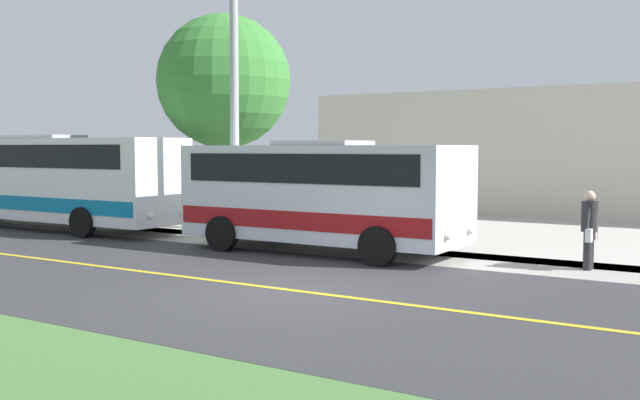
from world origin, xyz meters
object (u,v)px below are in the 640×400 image
object	(u,v)px
tree_curbside	(224,82)
commercial_building	(597,152)
pedestrian_with_bags	(589,227)
shuttle_bus_front	(323,191)
street_light_pole	(232,70)
transit_bus_rear	(37,177)

from	to	relation	value
tree_curbside	commercial_building	xyz separation A→B (m)	(-14.00, 8.70, -2.29)
pedestrian_with_bags	shuttle_bus_front	bearing A→B (deg)	-83.35
street_light_pole	commercial_building	xyz separation A→B (m)	(-16.51, 6.36, -2.29)
pedestrian_with_bags	commercial_building	world-z (taller)	commercial_building
transit_bus_rear	commercial_building	world-z (taller)	commercial_building
tree_curbside	commercial_building	distance (m)	16.64
pedestrian_with_bags	tree_curbside	distance (m)	12.56
shuttle_bus_front	transit_bus_rear	distance (m)	11.06
pedestrian_with_bags	tree_curbside	bearing A→B (deg)	-100.09
pedestrian_with_bags	commercial_building	xyz separation A→B (m)	(-16.10, -3.07, 1.54)
street_light_pole	commercial_building	bearing A→B (deg)	158.94
transit_bus_rear	street_light_pole	distance (m)	8.50
street_light_pole	tree_curbside	distance (m)	3.44
street_light_pole	commercial_building	distance (m)	17.84
transit_bus_rear	shuttle_bus_front	bearing A→B (deg)	90.57
pedestrian_with_bags	street_light_pole	distance (m)	10.19
transit_bus_rear	street_light_pole	world-z (taller)	street_light_pole
shuttle_bus_front	transit_bus_rear	size ratio (longest dim) A/B	0.62
pedestrian_with_bags	street_light_pole	bearing A→B (deg)	-87.46
transit_bus_rear	tree_curbside	size ratio (longest dim) A/B	1.69
transit_bus_rear	pedestrian_with_bags	world-z (taller)	transit_bus_rear
commercial_building	shuttle_bus_front	bearing A→B (deg)	-10.81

